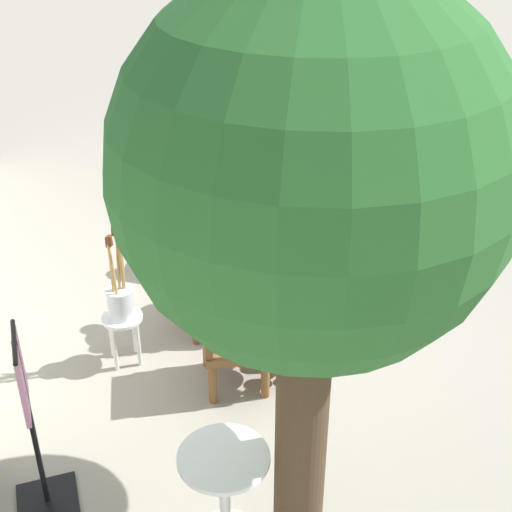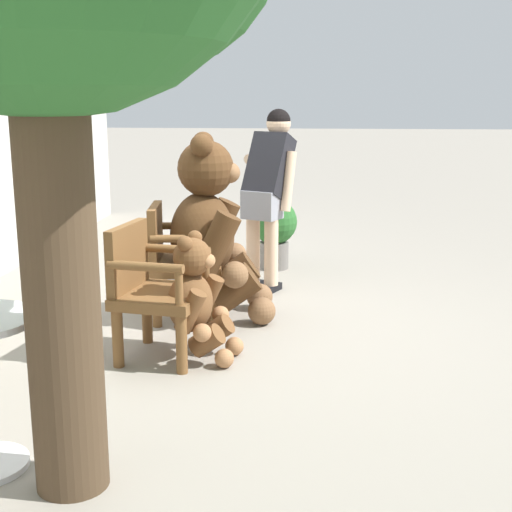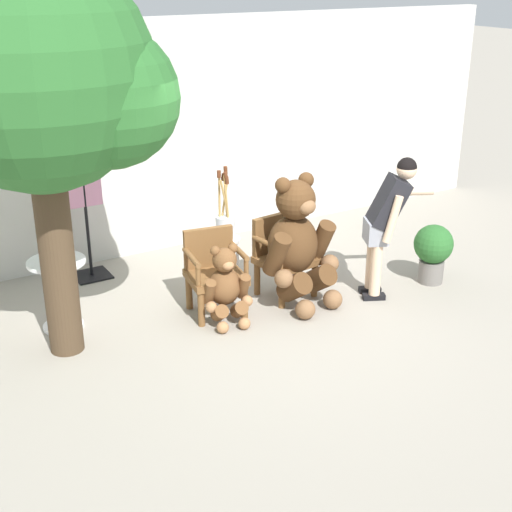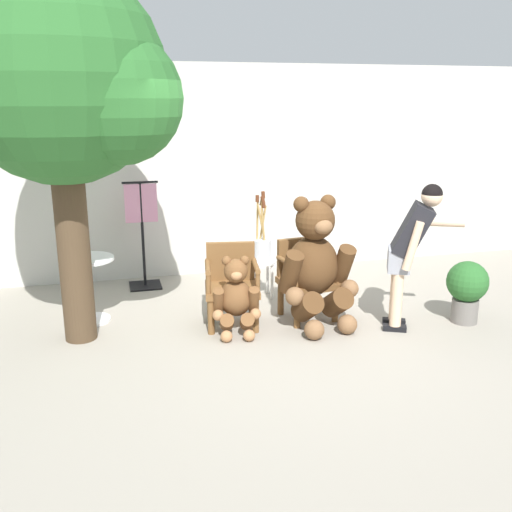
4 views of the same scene
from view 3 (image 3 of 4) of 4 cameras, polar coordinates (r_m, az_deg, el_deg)
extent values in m
plane|color=gray|center=(7.34, 1.12, -4.89)|extent=(60.00, 60.00, 0.00)
cube|color=beige|center=(8.87, -7.14, 9.43)|extent=(10.00, 0.16, 2.80)
cube|color=brown|center=(7.25, -3.22, -1.71)|extent=(0.64, 0.60, 0.07)
cylinder|color=brown|center=(7.10, -4.40, -4.25)|extent=(0.07, 0.07, 0.37)
cylinder|color=brown|center=(7.24, -0.92, -3.66)|extent=(0.07, 0.07, 0.37)
cylinder|color=brown|center=(7.47, -5.38, -2.90)|extent=(0.07, 0.07, 0.37)
cylinder|color=brown|center=(7.59, -2.05, -2.37)|extent=(0.07, 0.07, 0.37)
cube|color=brown|center=(7.36, -3.83, 0.71)|extent=(0.52, 0.14, 0.42)
cylinder|color=brown|center=(7.09, -5.18, -0.13)|extent=(0.13, 0.48, 0.06)
cylinder|color=brown|center=(6.94, -4.65, -1.58)|extent=(0.05, 0.05, 0.22)
cylinder|color=brown|center=(7.23, -1.39, 0.43)|extent=(0.13, 0.48, 0.06)
cylinder|color=brown|center=(7.09, -0.79, -0.98)|extent=(0.05, 0.05, 0.22)
cube|color=brown|center=(7.65, 2.42, -0.38)|extent=(0.62, 0.59, 0.07)
cylinder|color=brown|center=(7.46, 2.09, -2.85)|extent=(0.07, 0.07, 0.37)
cylinder|color=brown|center=(7.73, 4.70, -1.95)|extent=(0.07, 0.07, 0.37)
cylinder|color=brown|center=(7.75, 0.09, -1.81)|extent=(0.07, 0.07, 0.37)
cylinder|color=brown|center=(8.02, 2.68, -0.98)|extent=(0.07, 0.07, 0.37)
cube|color=brown|center=(7.72, 1.35, 1.82)|extent=(0.52, 0.12, 0.42)
cylinder|color=brown|center=(7.40, 0.98, 0.98)|extent=(0.12, 0.48, 0.06)
cylinder|color=brown|center=(7.30, 2.01, -0.30)|extent=(0.05, 0.05, 0.22)
cylinder|color=brown|center=(7.71, 3.87, 1.81)|extent=(0.12, 0.48, 0.06)
cylinder|color=brown|center=(7.60, 4.90, 0.60)|extent=(0.05, 0.05, 0.22)
ellipsoid|color=#4C3019|center=(7.47, 2.95, 0.91)|extent=(0.62, 0.55, 0.65)
sphere|color=#4C3019|center=(7.28, 3.20, 4.51)|extent=(0.41, 0.41, 0.41)
ellipsoid|color=brown|center=(7.17, 4.11, 3.94)|extent=(0.21, 0.18, 0.15)
sphere|color=black|center=(7.16, 4.12, 4.01)|extent=(0.06, 0.06, 0.06)
sphere|color=#4C3019|center=(7.15, 2.17, 5.67)|extent=(0.16, 0.16, 0.16)
sphere|color=#4C3019|center=(7.34, 4.03, 6.08)|extent=(0.16, 0.16, 0.16)
cylinder|color=#4C3019|center=(7.21, 1.68, 0.12)|extent=(0.23, 0.38, 0.49)
sphere|color=brown|center=(7.20, 2.23, -1.82)|extent=(0.19, 0.19, 0.19)
cylinder|color=#4C3019|center=(7.59, 5.23, 1.19)|extent=(0.23, 0.38, 0.49)
sphere|color=brown|center=(7.59, 5.92, -0.60)|extent=(0.19, 0.19, 0.19)
cylinder|color=#4C3019|center=(7.34, 3.09, -2.50)|extent=(0.29, 0.43, 0.38)
sphere|color=brown|center=(7.27, 3.97, -4.29)|extent=(0.21, 0.21, 0.21)
cylinder|color=#4C3019|center=(7.55, 5.08, -1.81)|extent=(0.29, 0.43, 0.38)
sphere|color=brown|center=(7.51, 6.15, -3.47)|extent=(0.21, 0.21, 0.21)
ellipsoid|color=brown|center=(7.12, -2.54, -2.46)|extent=(0.37, 0.33, 0.39)
sphere|color=brown|center=(6.99, -2.53, -0.32)|extent=(0.24, 0.24, 0.24)
ellipsoid|color=#A47148|center=(6.90, -2.24, -0.76)|extent=(0.13, 0.11, 0.09)
sphere|color=black|center=(6.90, -2.24, -0.72)|extent=(0.04, 0.04, 0.04)
sphere|color=brown|center=(6.93, -3.29, 0.41)|extent=(0.10, 0.10, 0.10)
sphere|color=brown|center=(6.99, -1.87, 0.61)|extent=(0.10, 0.10, 0.10)
cylinder|color=brown|center=(7.02, -3.75, -2.89)|extent=(0.14, 0.23, 0.29)
sphere|color=#A47148|center=(7.00, -3.60, -4.10)|extent=(0.11, 0.11, 0.11)
cylinder|color=brown|center=(7.12, -1.00, -2.44)|extent=(0.14, 0.23, 0.29)
sphere|color=#A47148|center=(7.11, -0.71, -3.61)|extent=(0.11, 0.11, 0.11)
cylinder|color=brown|center=(7.06, -2.92, -4.57)|extent=(0.18, 0.26, 0.23)
sphere|color=#A47148|center=(7.01, -2.67, -5.73)|extent=(0.12, 0.12, 0.12)
cylinder|color=brown|center=(7.12, -1.35, -4.30)|extent=(0.18, 0.26, 0.23)
sphere|color=#A47148|center=(7.08, -0.94, -5.42)|extent=(0.12, 0.12, 0.12)
cube|color=black|center=(7.80, 9.41, -3.23)|extent=(0.26, 0.18, 0.06)
cylinder|color=beige|center=(7.62, 9.61, -0.24)|extent=(0.12, 0.12, 0.82)
cube|color=black|center=(7.96, 9.09, -2.67)|extent=(0.26, 0.18, 0.06)
cylinder|color=beige|center=(7.78, 9.29, 0.27)|extent=(0.12, 0.12, 0.82)
cube|color=gray|center=(7.60, 9.58, 1.97)|extent=(0.33, 0.37, 0.24)
cube|color=black|center=(7.53, 10.57, 4.24)|extent=(0.51, 0.46, 0.57)
sphere|color=beige|center=(7.48, 11.97, 6.80)|extent=(0.21, 0.21, 0.21)
sphere|color=black|center=(7.47, 11.99, 6.95)|extent=(0.21, 0.21, 0.21)
cylinder|color=beige|center=(7.76, 12.01, 5.05)|extent=(0.54, 0.32, 0.09)
cylinder|color=beige|center=(7.40, 10.89, 2.89)|extent=(0.21, 0.16, 0.51)
cylinder|color=white|center=(8.14, -2.46, 1.36)|extent=(0.34, 0.34, 0.03)
cylinder|color=white|center=(8.35, -2.16, 0.22)|extent=(0.04, 0.04, 0.43)
cylinder|color=white|center=(8.26, -3.36, -0.05)|extent=(0.04, 0.04, 0.43)
cylinder|color=white|center=(8.19, -1.49, -0.23)|extent=(0.04, 0.04, 0.43)
cylinder|color=white|center=(8.10, -2.71, -0.51)|extent=(0.04, 0.04, 0.43)
cylinder|color=silver|center=(8.09, -2.47, 2.32)|extent=(0.22, 0.22, 0.26)
cylinder|color=tan|center=(7.97, -2.40, 4.00)|extent=(0.14, 0.04, 0.62)
cylinder|color=#592D19|center=(7.86, -2.44, 6.45)|extent=(0.06, 0.05, 0.09)
cylinder|color=tan|center=(8.05, -2.60, 4.04)|extent=(0.12, 0.04, 0.59)
cylinder|color=#592D19|center=(7.95, -2.64, 6.33)|extent=(0.06, 0.05, 0.09)
cylinder|color=tan|center=(7.99, -2.41, 4.25)|extent=(0.07, 0.05, 0.68)
cylinder|color=#592D19|center=(7.88, -2.45, 6.89)|extent=(0.05, 0.05, 0.08)
cylinder|color=tan|center=(8.01, -2.94, 4.10)|extent=(0.04, 0.05, 0.64)
cylinder|color=#592D19|center=(7.90, -2.99, 6.56)|extent=(0.05, 0.05, 0.08)
cylinder|color=tan|center=(7.97, -2.31, 3.81)|extent=(0.08, 0.03, 0.57)
cylinder|color=#592D19|center=(7.88, -2.35, 6.06)|extent=(0.05, 0.04, 0.08)
cylinder|color=white|center=(7.10, -15.70, -0.46)|extent=(0.56, 0.56, 0.03)
cylinder|color=white|center=(7.25, -15.40, -3.08)|extent=(0.07, 0.07, 0.69)
cylinder|color=white|center=(7.39, -15.14, -5.39)|extent=(0.40, 0.40, 0.03)
cylinder|color=#473523|center=(6.56, -15.67, 0.45)|extent=(0.31, 0.31, 2.00)
sphere|color=#286028|center=(6.18, -17.18, 13.83)|extent=(1.96, 1.96, 1.96)
sphere|color=#286028|center=(6.07, -11.69, 12.32)|extent=(1.18, 1.18, 1.18)
cylinder|color=slate|center=(8.31, 13.81, -1.18)|extent=(0.28, 0.28, 0.26)
sphere|color=#286028|center=(8.19, 14.02, 0.93)|extent=(0.44, 0.44, 0.44)
cube|color=black|center=(8.48, -12.99, -1.51)|extent=(0.40, 0.40, 0.02)
cylinder|color=black|center=(8.24, -13.39, 2.72)|extent=(0.04, 0.04, 1.35)
cylinder|color=black|center=(8.05, -13.81, 7.25)|extent=(0.44, 0.03, 0.03)
cube|color=pink|center=(8.11, -13.64, 5.48)|extent=(0.40, 0.03, 0.48)
camera|label=1|loc=(7.33, -45.01, 20.35)|focal=50.00mm
camera|label=2|loc=(5.32, -42.21, -2.22)|focal=50.00mm
camera|label=4|loc=(2.11, 43.01, -13.11)|focal=40.00mm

